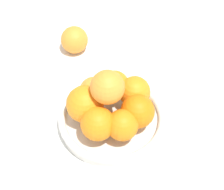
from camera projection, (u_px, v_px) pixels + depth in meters
ground_plane at (112, 124)px, 0.85m from camera, size 4.00×4.00×0.00m
fruit_bowl at (112, 119)px, 0.84m from camera, size 0.24×0.24×0.04m
orange_pile at (110, 102)px, 0.79m from camera, size 0.18×0.19×0.13m
stray_orange at (74, 40)px, 0.99m from camera, size 0.07×0.07×0.07m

